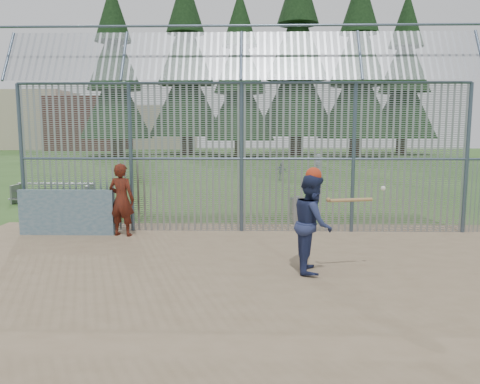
{
  "coord_description": "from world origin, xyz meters",
  "views": [
    {
      "loc": [
        0.3,
        -9.08,
        2.8
      ],
      "look_at": [
        0.0,
        2.0,
        1.3
      ],
      "focal_mm": 35.0,
      "sensor_mm": 36.0,
      "label": 1
    }
  ],
  "objects_px": {
    "batter": "(313,223)",
    "trash_can": "(298,210)",
    "dugout_wall": "(66,212)",
    "bleacher": "(53,192)",
    "onlooker": "(122,200)"
  },
  "relations": [
    {
      "from": "batter",
      "to": "trash_can",
      "type": "bearing_deg",
      "value": 1.07
    },
    {
      "from": "dugout_wall",
      "to": "bleacher",
      "type": "height_order",
      "value": "dugout_wall"
    },
    {
      "from": "trash_can",
      "to": "bleacher",
      "type": "bearing_deg",
      "value": 158.59
    },
    {
      "from": "dugout_wall",
      "to": "batter",
      "type": "relative_size",
      "value": 1.3
    },
    {
      "from": "onlooker",
      "to": "bleacher",
      "type": "bearing_deg",
      "value": -40.09
    },
    {
      "from": "onlooker",
      "to": "trash_can",
      "type": "bearing_deg",
      "value": -145.12
    },
    {
      "from": "trash_can",
      "to": "bleacher",
      "type": "xyz_separation_m",
      "value": [
        -8.95,
        3.51,
        0.03
      ]
    },
    {
      "from": "dugout_wall",
      "to": "onlooker",
      "type": "relative_size",
      "value": 1.31
    },
    {
      "from": "dugout_wall",
      "to": "trash_can",
      "type": "distance_m",
      "value": 6.55
    },
    {
      "from": "batter",
      "to": "bleacher",
      "type": "height_order",
      "value": "batter"
    },
    {
      "from": "onlooker",
      "to": "dugout_wall",
      "type": "bearing_deg",
      "value": 10.62
    },
    {
      "from": "onlooker",
      "to": "trash_can",
      "type": "distance_m",
      "value": 5.19
    },
    {
      "from": "dugout_wall",
      "to": "trash_can",
      "type": "height_order",
      "value": "dugout_wall"
    },
    {
      "from": "dugout_wall",
      "to": "trash_can",
      "type": "xyz_separation_m",
      "value": [
        6.26,
        1.91,
        -0.24
      ]
    },
    {
      "from": "batter",
      "to": "bleacher",
      "type": "distance_m",
      "value": 12.18
    }
  ]
}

